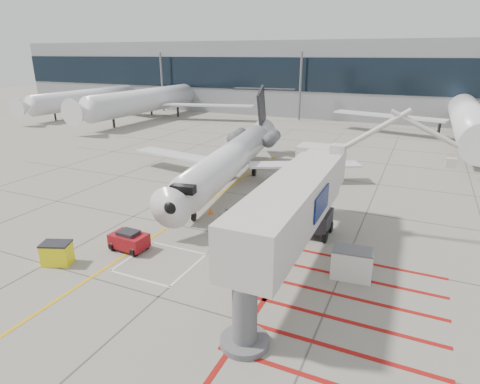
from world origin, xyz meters
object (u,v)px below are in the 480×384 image
at_px(jet_bridge, 291,214).
at_px(spill_bin, 57,253).
at_px(regional_jet, 223,147).
at_px(pushback_tug, 129,240).

height_order(jet_bridge, spill_bin, jet_bridge).
relative_size(regional_jet, spill_bin, 19.35).
distance_m(regional_jet, jet_bridge, 15.08).
height_order(pushback_tug, spill_bin, spill_bin).
height_order(regional_jet, pushback_tug, regional_jet).
distance_m(pushback_tug, spill_bin, 4.16).
bearing_deg(pushback_tug, spill_bin, -127.24).
relative_size(jet_bridge, pushback_tug, 8.00).
height_order(regional_jet, spill_bin, regional_jet).
relative_size(jet_bridge, spill_bin, 11.56).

